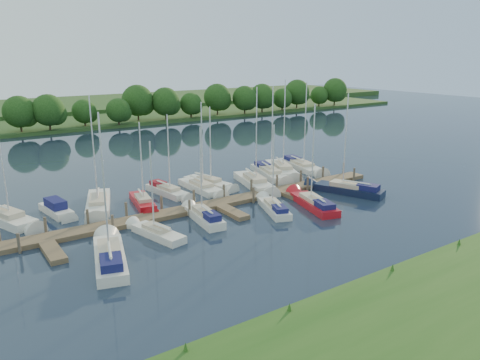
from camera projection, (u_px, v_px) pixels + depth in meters
ground at (265, 231)px, 39.49m from camera, size 260.00×260.00×0.00m
near_bank at (434, 313)px, 26.64m from camera, size 90.00×10.00×0.50m
dock at (220, 206)px, 45.27m from camera, size 40.00×6.00×0.40m
mooring_pilings at (214, 199)px, 46.06m from camera, size 38.24×2.84×2.00m
far_shore at (53, 121)px, 99.30m from camera, size 180.00×30.00×0.60m
distant_hill at (29, 108)px, 119.16m from camera, size 220.00×40.00×1.40m
treeline at (48, 111)px, 86.09m from camera, size 146.40×10.06×8.14m
sailboat_n_0 at (8, 221)px, 41.09m from camera, size 4.47×8.44×11.00m
motorboat at (57, 211)px, 43.38m from camera, size 2.23×5.54×1.80m
sailboat_n_2 at (98, 205)px, 45.36m from camera, size 4.52×8.89×11.21m
sailboat_n_3 at (143, 203)px, 45.89m from camera, size 2.60×6.76×8.62m
sailboat_n_4 at (168, 192)px, 49.39m from camera, size 2.53×6.98×8.88m
sailboat_n_5 at (202, 188)px, 50.76m from camera, size 1.98×7.82×9.98m
sailboat_n_6 at (209, 184)px, 52.48m from camera, size 3.17×7.28×9.30m
sailboat_n_7 at (255, 184)px, 52.48m from camera, size 3.90×9.04×11.48m
sailboat_n_8 at (270, 174)px, 56.74m from camera, size 3.97×8.91×11.15m
sailboat_n_9 at (282, 171)px, 58.29m from camera, size 5.13×9.24×11.89m
sailboat_n_10 at (302, 167)px, 60.23m from camera, size 3.47×9.16×11.39m
sailboat_s_0 at (110, 258)px, 33.55m from camera, size 4.00×8.76×11.18m
sailboat_s_1 at (156, 233)px, 38.28m from camera, size 2.72×6.44×8.21m
sailboat_s_2 at (204, 217)px, 41.76m from camera, size 2.23×6.79×8.83m
sailboat_s_3 at (274, 208)px, 44.30m from camera, size 3.39×6.63×8.52m
sailboat_s_4 at (313, 204)px, 45.56m from camera, size 3.63×8.16×10.32m
sailboat_s_5 at (347, 190)px, 49.93m from camera, size 4.69×8.43×10.97m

